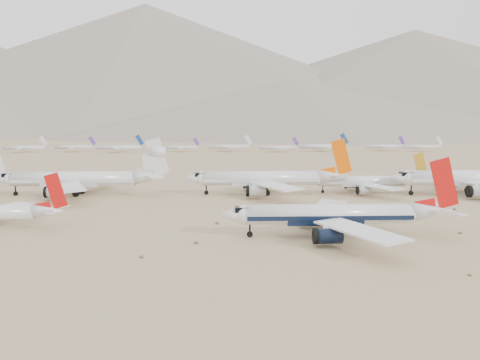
{
  "coord_description": "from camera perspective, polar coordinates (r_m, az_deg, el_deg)",
  "views": [
    {
      "loc": [
        -29.7,
        -99.25,
        24.16
      ],
      "look_at": [
        -23.21,
        48.16,
        7.0
      ],
      "focal_mm": 35.0,
      "sensor_mm": 36.0,
      "label": 1
    }
  ],
  "objects": [
    {
      "name": "ground",
      "position": [
        106.38,
        13.86,
        -6.69
      ],
      "size": [
        7000.0,
        7000.0,
        0.0
      ],
      "primitive_type": "plane",
      "color": "#937955",
      "rests_on": "ground"
    },
    {
      "name": "main_airliner",
      "position": [
        104.69,
        11.99,
        -4.17
      ],
      "size": [
        49.45,
        48.3,
        17.45
      ],
      "color": "silver",
      "rests_on": "ground"
    },
    {
      "name": "row2_navy_widebody",
      "position": [
        183.41,
        26.88,
        0.18
      ],
      "size": [
        58.81,
        57.51,
        20.92
      ],
      "color": "silver",
      "rests_on": "ground"
    },
    {
      "name": "row2_gold_tail",
      "position": [
        174.93,
        15.28,
        -0.18
      ],
      "size": [
        41.28,
        40.37,
        14.7
      ],
      "color": "silver",
      "rests_on": "ground"
    },
    {
      "name": "row2_orange_tail",
      "position": [
        165.22,
        3.44,
        0.15
      ],
      "size": [
        55.47,
        54.26,
        19.79
      ],
      "color": "silver",
      "rests_on": "ground"
    },
    {
      "name": "row2_white_trijet",
      "position": [
        171.44,
        -18.61,
        0.15
      ],
      "size": [
        56.96,
        55.67,
        20.18
      ],
      "color": "silver",
      "rests_on": "ground"
    },
    {
      "name": "distant_storage_row",
      "position": [
        439.47,
        -4.48,
        4.03
      ],
      "size": [
        461.85,
        53.82,
        15.06
      ],
      "color": "silver",
      "rests_on": "ground"
    },
    {
      "name": "mountain_range",
      "position": [
        1757.99,
        0.76,
        12.06
      ],
      "size": [
        7354.0,
        3024.0,
        470.0
      ],
      "color": "slate",
      "rests_on": "ground"
    },
    {
      "name": "foothills",
      "position": [
        1322.73,
        22.59,
        7.99
      ],
      "size": [
        4637.5,
        1395.0,
        155.0
      ],
      "color": "slate",
      "rests_on": "ground"
    },
    {
      "name": "desert_scrub",
      "position": [
        75.81,
        22.35,
        -12.23
      ],
      "size": [
        261.14,
        121.67,
        0.63
      ],
      "color": "brown",
      "rests_on": "ground"
    }
  ]
}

